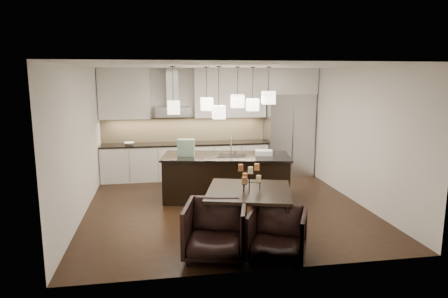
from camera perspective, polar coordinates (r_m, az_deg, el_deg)
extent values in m
cube|color=black|center=(8.19, 0.23, -8.26)|extent=(5.50, 5.50, 0.02)
cube|color=white|center=(7.76, 0.25, 11.87)|extent=(5.50, 5.50, 0.02)
cube|color=silver|center=(10.56, -2.31, 3.82)|extent=(5.50, 0.02, 2.80)
cube|color=silver|center=(5.21, 5.42, -3.13)|extent=(5.50, 0.02, 2.80)
cube|color=silver|center=(7.88, -19.96, 0.92)|extent=(0.02, 5.50, 2.80)
cube|color=silver|center=(8.75, 18.36, 1.92)|extent=(0.02, 5.50, 2.80)
cube|color=#B7B7BA|center=(10.71, 9.19, 2.03)|extent=(1.20, 0.72, 2.15)
cube|color=silver|center=(10.59, 9.41, 9.54)|extent=(1.26, 0.72, 0.65)
cube|color=silver|center=(10.33, -5.48, -1.76)|extent=(4.21, 0.62, 0.88)
cube|color=black|center=(10.25, -5.53, 0.75)|extent=(4.21, 0.66, 0.04)
cube|color=#C4B68C|center=(10.49, -5.68, 2.83)|extent=(4.21, 0.02, 0.63)
cube|color=silver|center=(10.26, -14.05, 7.67)|extent=(1.25, 0.35, 1.25)
cube|color=silver|center=(10.40, 0.84, 8.01)|extent=(1.85, 0.35, 1.25)
cube|color=#B7B7BA|center=(10.17, -7.32, 5.31)|extent=(0.90, 0.52, 0.24)
cube|color=#B7B7BA|center=(10.25, -7.42, 8.70)|extent=(0.30, 0.28, 0.96)
imported|color=silver|center=(10.19, -13.39, 0.75)|extent=(0.27, 0.27, 0.06)
cube|color=black|center=(8.56, 0.31, -4.18)|extent=(2.73, 1.49, 0.91)
cube|color=black|center=(8.45, 0.31, -1.05)|extent=(2.83, 1.58, 0.04)
cube|color=#1A593A|center=(8.42, -5.45, 0.21)|extent=(0.38, 0.25, 0.35)
cube|color=silver|center=(8.51, 5.71, -0.53)|extent=(0.39, 0.31, 0.10)
cylinder|color=beige|center=(6.44, 4.96, -4.25)|extent=(0.10, 0.10, 0.11)
cylinder|color=#C67335|center=(6.57, 3.03, -3.93)|extent=(0.10, 0.10, 0.11)
cylinder|color=brown|center=(6.33, 2.92, -4.50)|extent=(0.10, 0.10, 0.11)
cylinder|color=#C67335|center=(6.50, 4.72, -2.58)|extent=(0.10, 0.10, 0.11)
cylinder|color=brown|center=(6.43, 2.43, -2.68)|extent=(0.10, 0.10, 0.11)
cylinder|color=beige|center=(6.27, 3.80, -3.04)|extent=(0.10, 0.10, 0.11)
imported|color=black|center=(5.90, -1.21, -11.51)|extent=(1.07, 1.09, 0.82)
imported|color=black|center=(5.88, 7.59, -12.07)|extent=(1.06, 1.08, 0.75)
cube|color=beige|center=(8.06, -7.23, 5.90)|extent=(0.24, 0.24, 0.26)
cube|color=beige|center=(8.40, -2.48, 6.42)|extent=(0.24, 0.24, 0.26)
cube|color=beige|center=(8.21, 1.94, 6.84)|extent=(0.24, 0.24, 0.26)
cube|color=beige|center=(8.69, 4.09, 6.32)|extent=(0.24, 0.24, 0.26)
cube|color=beige|center=(8.34, 6.36, 7.29)|extent=(0.24, 0.24, 0.26)
cube|color=beige|center=(7.98, -0.75, 5.28)|extent=(0.24, 0.24, 0.26)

